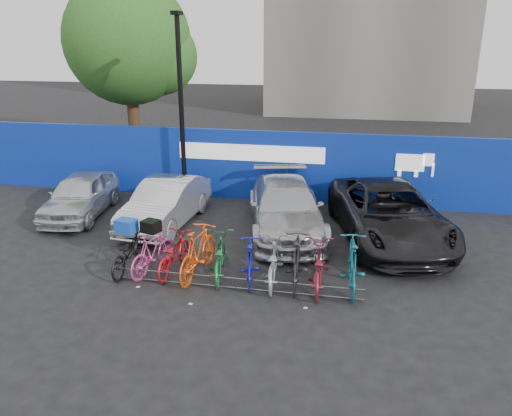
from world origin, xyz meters
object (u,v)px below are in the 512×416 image
(lamppost, at_px, (181,104))
(car_3, at_px, (389,213))
(car_0, at_px, (80,195))
(bike_6, at_px, (272,262))
(bike_0, at_px, (129,251))
(bike_2, at_px, (173,254))
(bike_1, at_px, (153,252))
(bike_9, at_px, (352,264))
(bike_3, at_px, (198,252))
(bike_8, at_px, (318,267))
(bike_rack, at_px, (236,283))
(bike_7, at_px, (297,261))
(bike_5, at_px, (250,261))
(tree, at_px, (134,44))
(car_1, at_px, (166,203))
(bike_4, at_px, (219,257))
(car_2, at_px, (286,207))

(lamppost, xyz_separation_m, car_3, (6.65, -2.32, -2.50))
(car_0, bearing_deg, bike_6, -35.23)
(bike_0, height_order, bike_2, bike_0)
(bike_1, distance_m, bike_9, 4.65)
(bike_3, xyz_separation_m, bike_8, (2.78, -0.04, -0.10))
(bike_rack, distance_m, bike_7, 1.45)
(bike_2, xyz_separation_m, bike_9, (4.17, -0.07, 0.13))
(bike_2, bearing_deg, bike_0, 8.86)
(bike_1, height_order, bike_5, bike_1)
(tree, height_order, bike_7, tree)
(car_3, bearing_deg, bike_3, -157.51)
(bike_0, relative_size, bike_1, 1.08)
(bike_1, bearing_deg, bike_7, -165.61)
(car_0, distance_m, bike_2, 5.41)
(car_1, relative_size, bike_0, 2.22)
(bike_0, distance_m, bike_8, 4.51)
(tree, xyz_separation_m, bike_4, (6.23, -10.07, -4.58))
(bike_rack, bearing_deg, tree, 122.45)
(car_3, height_order, bike_1, car_3)
(bike_rack, bearing_deg, bike_2, 160.06)
(tree, distance_m, lamppost, 6.14)
(bike_4, bearing_deg, bike_8, 166.37)
(tree, xyz_separation_m, car_0, (0.84, -6.73, -4.41))
(bike_2, bearing_deg, bike_5, 179.66)
(car_3, xyz_separation_m, bike_3, (-4.47, -3.17, -0.17))
(bike_6, distance_m, bike_9, 1.79)
(bike_2, bearing_deg, car_2, -122.07)
(car_3, xyz_separation_m, bike_5, (-3.24, -3.20, -0.27))
(bike_rack, relative_size, car_1, 1.36)
(bike_rack, distance_m, bike_6, 0.95)
(bike_5, relative_size, bike_6, 0.87)
(lamppost, height_order, car_3, lamppost)
(tree, relative_size, bike_9, 3.90)
(bike_4, bearing_deg, bike_6, 166.14)
(bike_5, bearing_deg, bike_3, -12.45)
(bike_0, xyz_separation_m, bike_2, (1.09, 0.10, -0.02))
(car_0, distance_m, bike_3, 5.98)
(bike_0, xyz_separation_m, bike_8, (4.51, -0.03, 0.02))
(car_2, height_order, bike_0, car_2)
(bike_7, bearing_deg, bike_9, 175.39)
(lamppost, distance_m, bike_6, 7.29)
(bike_6, bearing_deg, bike_3, -5.67)
(tree, relative_size, bike_6, 4.12)
(bike_7, relative_size, bike_9, 0.95)
(lamppost, xyz_separation_m, bike_rack, (3.20, -6.00, -3.11))
(car_1, distance_m, bike_3, 3.68)
(bike_5, bearing_deg, bike_8, 168.79)
(bike_0, bearing_deg, bike_6, -179.76)
(bike_7, bearing_deg, bike_6, -0.10)
(tree, bearing_deg, car_1, -61.68)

